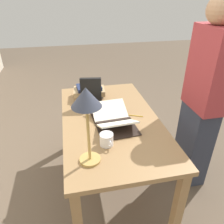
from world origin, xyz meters
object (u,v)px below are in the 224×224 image
object	(u,v)px
book_stack_tall	(89,91)
book_standing_upright	(91,92)
reading_lamp	(86,104)
coffee_mug	(107,140)
person_reader	(202,104)
open_book	(113,119)
pencil	(132,115)

from	to	relation	value
book_stack_tall	book_standing_upright	distance (m)	0.19
reading_lamp	coffee_mug	bearing A→B (deg)	-44.44
book_standing_upright	coffee_mug	bearing A→B (deg)	-168.79
book_standing_upright	person_reader	bearing A→B (deg)	-101.40
reading_lamp	coffee_mug	distance (m)	0.39
open_book	pencil	distance (m)	0.19
book_stack_tall	coffee_mug	distance (m)	0.76
coffee_mug	book_stack_tall	bearing A→B (deg)	2.04
reading_lamp	person_reader	bearing A→B (deg)	-68.21
reading_lamp	pencil	world-z (taller)	reading_lamp
book_standing_upright	reading_lamp	bearing A→B (deg)	-179.53
book_standing_upright	pencil	distance (m)	0.41
open_book	coffee_mug	distance (m)	0.29
book_stack_tall	reading_lamp	distance (m)	0.96
book_standing_upright	reading_lamp	world-z (taller)	reading_lamp
book_standing_upright	open_book	bearing A→B (deg)	-148.62
open_book	book_stack_tall	size ratio (longest dim) A/B	1.56
pencil	reading_lamp	bearing A→B (deg)	138.98
person_reader	coffee_mug	bearing A→B (deg)	-72.93
book_stack_tall	reading_lamp	bearing A→B (deg)	173.51
coffee_mug	person_reader	world-z (taller)	person_reader
coffee_mug	open_book	bearing A→B (deg)	-21.24
reading_lamp	coffee_mug	size ratio (longest dim) A/B	4.07
book_stack_tall	pencil	world-z (taller)	book_stack_tall
book_stack_tall	person_reader	xyz separation A→B (m)	(-0.50, -0.89, 0.02)
person_reader	book_standing_upright	bearing A→B (deg)	-109.85
open_book	book_standing_upright	xyz separation A→B (m)	(0.32, 0.13, 0.10)
book_stack_tall	person_reader	world-z (taller)	person_reader
reading_lamp	coffee_mug	world-z (taller)	reading_lamp
pencil	person_reader	world-z (taller)	person_reader
reading_lamp	book_stack_tall	bearing A→B (deg)	-6.49
book_standing_upright	coffee_mug	xyz separation A→B (m)	(-0.59, -0.03, -0.09)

